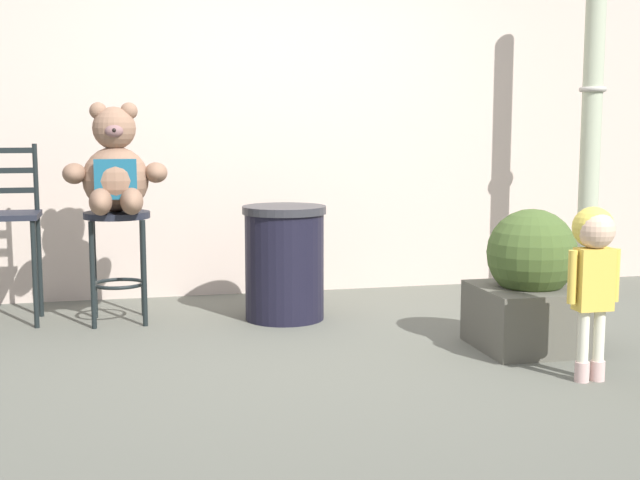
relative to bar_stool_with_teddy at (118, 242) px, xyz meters
name	(u,v)px	position (x,y,z in m)	size (l,w,h in m)	color
ground_plane	(343,352)	(1.21, -1.06, -0.52)	(24.00, 24.00, 0.00)	#5B5C52
building_wall	(278,86)	(1.21, 0.91, 1.04)	(6.43, 0.30, 3.11)	beige
bar_stool_with_teddy	(118,242)	(0.00, 0.00, 0.00)	(0.42, 0.42, 0.71)	#1D212B
teddy_bear	(115,172)	(0.00, -0.03, 0.45)	(0.65, 0.58, 0.69)	#86634D
child_walking	(594,255)	(2.27, -1.85, 0.11)	(0.28, 0.22, 0.87)	beige
trash_bin	(284,262)	(1.06, -0.15, -0.14)	(0.54, 0.54, 0.74)	black
lamppost	(590,159)	(3.34, 0.04, 0.50)	(0.34, 0.34, 2.61)	#AFA096
bar_chair_empty	(8,224)	(-0.68, 0.14, 0.12)	(0.40, 0.40, 1.14)	#1D212B
planter_with_shrub	(531,285)	(2.27, -1.21, -0.15)	(0.59, 0.59, 0.80)	#555348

